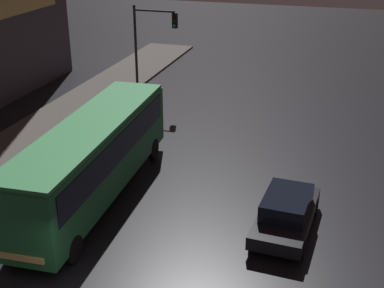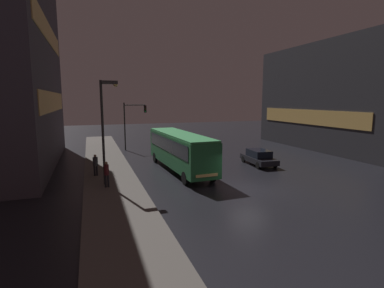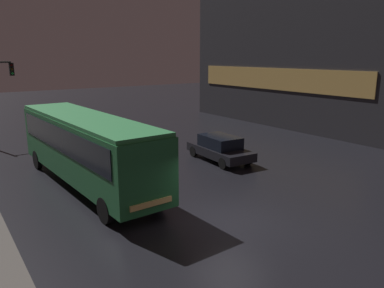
% 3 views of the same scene
% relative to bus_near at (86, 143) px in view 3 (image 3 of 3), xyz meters
% --- Properties ---
extents(ground_plane, '(120.00, 120.00, 0.00)m').
position_rel_bus_near_xyz_m(ground_plane, '(2.99, -6.89, -2.06)').
color(ground_plane, black).
extents(building_right_block, '(10.07, 21.31, 13.07)m').
position_rel_bus_near_xyz_m(building_right_block, '(23.38, 5.76, 4.47)').
color(building_right_block, '#2D2D33').
rests_on(building_right_block, ground).
extents(bus_near, '(2.97, 11.59, 3.34)m').
position_rel_bus_near_xyz_m(bus_near, '(0.00, 0.00, 0.00)').
color(bus_near, '#236B38').
rests_on(bus_near, ground).
extents(car_taxi, '(2.15, 4.57, 1.47)m').
position_rel_bus_near_xyz_m(car_taxi, '(7.89, -0.13, -1.30)').
color(car_taxi, black).
rests_on(car_taxi, ground).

